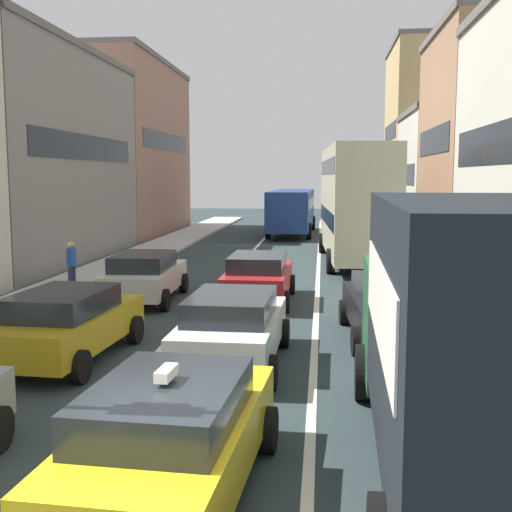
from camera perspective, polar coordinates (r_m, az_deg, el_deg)
sidewalk_left at (r=27.32m, az=-12.34°, el=-0.94°), size 2.60×64.00×0.14m
lane_stripe_left at (r=26.21m, az=-1.89°, el=-1.26°), size 0.16×60.00×0.01m
lane_stripe_right at (r=25.97m, az=5.56°, el=-1.37°), size 0.16×60.00×0.01m
building_row_left at (r=31.70m, az=-20.22°, el=9.05°), size 7.20×43.90×11.36m
building_row_right at (r=30.35m, az=21.58°, el=8.60°), size 7.20×43.90×12.70m
removalist_box_truck at (r=8.22m, az=18.96°, el=-6.26°), size 2.87×7.76×3.58m
taxi_centre_lane_front at (r=7.86m, az=-7.54°, el=-15.55°), size 2.28×4.41×1.66m
sedan_centre_lane_second at (r=13.04m, az=-2.09°, el=-6.29°), size 2.14×4.34×1.49m
wagon_left_lane_second at (r=13.94m, az=-16.48°, el=-5.70°), size 2.27×4.40×1.49m
hatchback_centre_lane_third at (r=19.40m, az=0.21°, el=-1.85°), size 2.09×4.31×1.49m
sedan_left_lane_third at (r=19.92m, az=-9.89°, el=-1.72°), size 2.16×4.35×1.49m
sedan_right_lane_behind_truck at (r=15.37m, az=11.82°, el=-4.38°), size 2.28×4.41×1.49m
bus_mid_queue_primary at (r=28.43m, az=8.85°, el=5.04°), size 3.18×10.61×5.06m
bus_far_queue_secondary at (r=42.10m, az=3.23°, el=4.30°), size 2.95×10.55×2.90m
pedestrian_mid_sidewalk at (r=22.35m, az=-16.10°, el=-0.55°), size 0.34×0.53×1.66m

